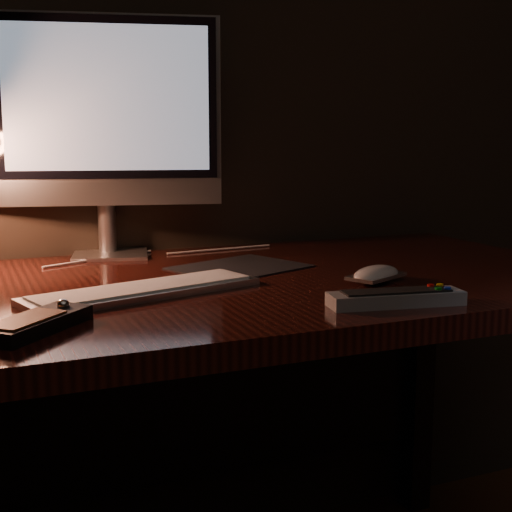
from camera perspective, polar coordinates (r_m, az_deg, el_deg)
name	(u,v)px	position (r m, az deg, el deg)	size (l,w,h in m)	color
desk	(174,342)	(1.37, -6.58, -6.88)	(1.60, 0.75, 0.75)	#38110C
monitor	(106,116)	(1.55, -11.90, 10.91)	(0.47, 0.17, 0.50)	silver
keyboard	(144,290)	(1.18, -8.98, -2.70)	(0.40, 0.11, 0.01)	silver
mousepad	(240,267)	(1.40, -1.30, -0.90)	(0.24, 0.19, 0.00)	black
mouse	(376,277)	(1.28, 9.58, -1.65)	(0.11, 0.06, 0.02)	white
media_remote	(36,323)	(0.99, -17.17, -5.13)	(0.16, 0.16, 0.03)	black
tv_remote	(396,298)	(1.11, 11.14, -3.30)	(0.22, 0.09, 0.03)	gray
cable	(164,255)	(1.56, -7.41, 0.11)	(0.00, 0.00, 0.53)	white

